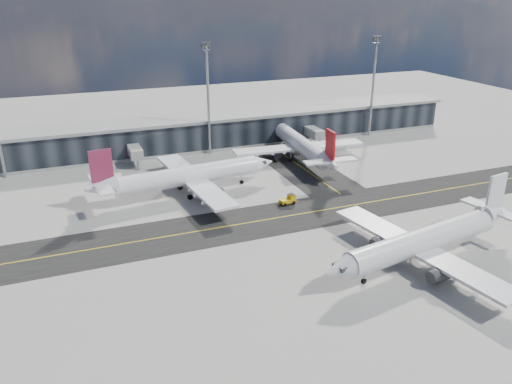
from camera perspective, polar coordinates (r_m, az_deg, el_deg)
ground at (r=93.08m, az=3.21°, el=-3.98°), size 300.00×300.00×0.00m
taxiway_lanes at (r=103.43m, az=2.72°, el=-1.19°), size 180.00×63.00×0.03m
terminal_concourse at (r=140.35m, az=-6.11°, el=6.77°), size 152.00×19.80×8.80m
floodlight_masts at (r=131.21m, az=-5.50°, el=10.89°), size 102.50×0.70×28.90m
airliner_af at (r=107.10m, az=-8.02°, el=1.80°), size 41.96×35.85×12.42m
airliner_redtail at (r=128.65m, az=5.23°, el=5.35°), size 34.94×40.96×12.13m
airliner_near at (r=84.06m, az=18.82°, el=-5.22°), size 40.32×34.54×11.96m
baggage_tug at (r=102.38m, az=3.76°, el=-0.85°), size 3.49×2.17×2.05m
service_van at (r=135.80m, az=1.05°, el=4.86°), size 4.53×5.06×1.31m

